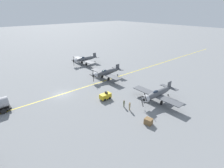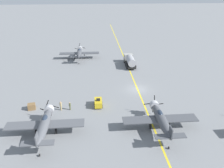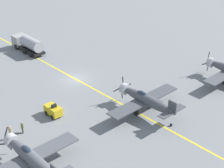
{
  "view_description": "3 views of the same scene",
  "coord_description": "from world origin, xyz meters",
  "px_view_note": "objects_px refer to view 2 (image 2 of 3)",
  "views": [
    {
      "loc": [
        -36.81,
        15.35,
        19.13
      ],
      "look_at": [
        -6.21,
        -10.69,
        1.73
      ],
      "focal_mm": 28.0,
      "sensor_mm": 36.0,
      "label": 1
    },
    {
      "loc": [
        -9.2,
        -42.46,
        21.67
      ],
      "look_at": [
        -5.89,
        -2.57,
        2.75
      ],
      "focal_mm": 35.0,
      "sensor_mm": 36.0,
      "label": 2
    },
    {
      "loc": [
        -32.23,
        -43.4,
        27.57
      ],
      "look_at": [
        -1.16,
        -9.92,
        3.37
      ],
      "focal_mm": 60.0,
      "sensor_mm": 36.0,
      "label": 3
    }
  ],
  "objects_px": {
    "airplane_near_center": "(161,119)",
    "fuel_tanker": "(130,60)",
    "ground_crew_walking": "(70,106)",
    "supply_crate_by_tanker": "(32,107)",
    "airplane_near_left": "(44,124)",
    "tow_tractor": "(98,103)",
    "airplane_far_left": "(79,53)",
    "ground_crew_inspecting": "(61,106)"
  },
  "relations": [
    {
      "from": "airplane_near_center",
      "to": "ground_crew_walking",
      "type": "distance_m",
      "value": 16.6
    },
    {
      "from": "fuel_tanker",
      "to": "supply_crate_by_tanker",
      "type": "bearing_deg",
      "value": -135.27
    },
    {
      "from": "ground_crew_walking",
      "to": "supply_crate_by_tanker",
      "type": "height_order",
      "value": "ground_crew_walking"
    },
    {
      "from": "ground_crew_walking",
      "to": "airplane_far_left",
      "type": "bearing_deg",
      "value": 89.49
    },
    {
      "from": "airplane_near_center",
      "to": "fuel_tanker",
      "type": "distance_m",
      "value": 29.58
    },
    {
      "from": "tow_tractor",
      "to": "fuel_tanker",
      "type": "bearing_deg",
      "value": 66.4
    },
    {
      "from": "airplane_near_left",
      "to": "supply_crate_by_tanker",
      "type": "height_order",
      "value": "airplane_near_left"
    },
    {
      "from": "airplane_near_center",
      "to": "ground_crew_walking",
      "type": "xyz_separation_m",
      "value": [
        -14.95,
        7.14,
        -1.13
      ]
    },
    {
      "from": "ground_crew_inspecting",
      "to": "ground_crew_walking",
      "type": "bearing_deg",
      "value": -0.29
    },
    {
      "from": "airplane_far_left",
      "to": "airplane_near_left",
      "type": "relative_size",
      "value": 1.0
    },
    {
      "from": "supply_crate_by_tanker",
      "to": "ground_crew_walking",
      "type": "bearing_deg",
      "value": -6.43
    },
    {
      "from": "airplane_near_center",
      "to": "airplane_far_left",
      "type": "bearing_deg",
      "value": 94.33
    },
    {
      "from": "airplane_far_left",
      "to": "supply_crate_by_tanker",
      "type": "height_order",
      "value": "airplane_far_left"
    },
    {
      "from": "airplane_near_left",
      "to": "airplane_near_center",
      "type": "bearing_deg",
      "value": -4.37
    },
    {
      "from": "airplane_near_center",
      "to": "tow_tractor",
      "type": "distance_m",
      "value": 12.61
    },
    {
      "from": "tow_tractor",
      "to": "ground_crew_walking",
      "type": "relative_size",
      "value": 1.61
    },
    {
      "from": "airplane_far_left",
      "to": "tow_tractor",
      "type": "relative_size",
      "value": 4.62
    },
    {
      "from": "airplane_near_center",
      "to": "fuel_tanker",
      "type": "relative_size",
      "value": 1.5
    },
    {
      "from": "airplane_far_left",
      "to": "ground_crew_walking",
      "type": "distance_m",
      "value": 29.4
    },
    {
      "from": "airplane_near_center",
      "to": "supply_crate_by_tanker",
      "type": "height_order",
      "value": "airplane_near_center"
    },
    {
      "from": "tow_tractor",
      "to": "airplane_near_left",
      "type": "bearing_deg",
      "value": -136.46
    },
    {
      "from": "fuel_tanker",
      "to": "ground_crew_inspecting",
      "type": "relative_size",
      "value": 4.44
    },
    {
      "from": "tow_tractor",
      "to": "airplane_far_left",
      "type": "bearing_deg",
      "value": 99.91
    },
    {
      "from": "airplane_far_left",
      "to": "ground_crew_walking",
      "type": "bearing_deg",
      "value": -98.64
    },
    {
      "from": "airplane_far_left",
      "to": "airplane_near_left",
      "type": "distance_m",
      "value": 36.64
    },
    {
      "from": "ground_crew_walking",
      "to": "ground_crew_inspecting",
      "type": "xyz_separation_m",
      "value": [
        -1.65,
        0.01,
        0.1
      ]
    },
    {
      "from": "tow_tractor",
      "to": "ground_crew_inspecting",
      "type": "xyz_separation_m",
      "value": [
        -6.9,
        -0.82,
        0.19
      ]
    },
    {
      "from": "tow_tractor",
      "to": "supply_crate_by_tanker",
      "type": "relative_size",
      "value": 1.95
    },
    {
      "from": "tow_tractor",
      "to": "supply_crate_by_tanker",
      "type": "xyz_separation_m",
      "value": [
        -12.39,
        -0.02,
        -0.24
      ]
    },
    {
      "from": "airplane_near_center",
      "to": "ground_crew_inspecting",
      "type": "height_order",
      "value": "airplane_near_center"
    },
    {
      "from": "tow_tractor",
      "to": "supply_crate_by_tanker",
      "type": "height_order",
      "value": "tow_tractor"
    },
    {
      "from": "ground_crew_inspecting",
      "to": "airplane_near_center",
      "type": "bearing_deg",
      "value": -23.32
    },
    {
      "from": "tow_tractor",
      "to": "ground_crew_walking",
      "type": "bearing_deg",
      "value": -171.08
    },
    {
      "from": "airplane_near_center",
      "to": "tow_tractor",
      "type": "bearing_deg",
      "value": 123.02
    },
    {
      "from": "airplane_near_left",
      "to": "airplane_near_center",
      "type": "relative_size",
      "value": 1.0
    },
    {
      "from": "fuel_tanker",
      "to": "tow_tractor",
      "type": "height_order",
      "value": "fuel_tanker"
    },
    {
      "from": "fuel_tanker",
      "to": "supply_crate_by_tanker",
      "type": "height_order",
      "value": "fuel_tanker"
    },
    {
      "from": "ground_crew_walking",
      "to": "ground_crew_inspecting",
      "type": "relative_size",
      "value": 0.9
    },
    {
      "from": "tow_tractor",
      "to": "airplane_near_center",
      "type": "bearing_deg",
      "value": -39.41
    },
    {
      "from": "airplane_near_left",
      "to": "ground_crew_walking",
      "type": "height_order",
      "value": "airplane_near_left"
    },
    {
      "from": "ground_crew_walking",
      "to": "supply_crate_by_tanker",
      "type": "bearing_deg",
      "value": 173.57
    },
    {
      "from": "airplane_near_left",
      "to": "ground_crew_walking",
      "type": "distance_m",
      "value": 7.83
    }
  ]
}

